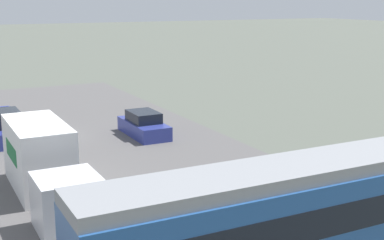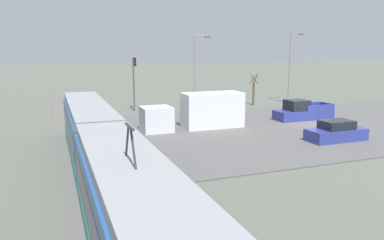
# 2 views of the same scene
# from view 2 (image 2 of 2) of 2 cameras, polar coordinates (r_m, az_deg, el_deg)

# --- Properties ---
(ground_plane) EXTENTS (320.00, 320.00, 0.00)m
(ground_plane) POSITION_cam_2_polar(r_m,az_deg,el_deg) (36.03, 17.68, -0.73)
(ground_plane) COLOR #565B51
(road_surface) EXTENTS (20.70, 40.00, 0.08)m
(road_surface) POSITION_cam_2_polar(r_m,az_deg,el_deg) (36.03, 17.68, -0.67)
(road_surface) COLOR #565454
(road_surface) RESTS_ON ground
(rail_bed) EXTENTS (71.05, 4.40, 0.22)m
(rail_bed) POSITION_cam_2_polar(r_m,az_deg,el_deg) (28.52, -15.85, -3.47)
(rail_bed) COLOR #5B5954
(rail_bed) RESTS_ON ground
(light_rail_tram) EXTENTS (26.91, 2.58, 4.52)m
(light_rail_tram) POSITION_cam_2_polar(r_m,az_deg,el_deg) (18.53, -13.39, -5.59)
(light_rail_tram) COLOR #235193
(light_rail_tram) RESTS_ON ground
(box_truck) EXTENTS (2.33, 8.92, 3.04)m
(box_truck) POSITION_cam_2_polar(r_m,az_deg,el_deg) (32.41, 1.12, 1.21)
(box_truck) COLOR silver
(box_truck) RESTS_ON ground
(pickup_truck) EXTENTS (2.01, 5.90, 1.95)m
(pickup_truck) POSITION_cam_2_polar(r_m,az_deg,el_deg) (38.15, 16.47, 1.19)
(pickup_truck) COLOR navy
(pickup_truck) RESTS_ON ground
(sedan_car_0) EXTENTS (1.88, 4.54, 1.53)m
(sedan_car_0) POSITION_cam_2_polar(r_m,az_deg,el_deg) (30.14, 21.11, -1.74)
(sedan_car_0) COLOR navy
(sedan_car_0) RESTS_ON ground
(traffic_light_pole) EXTENTS (0.28, 0.47, 5.95)m
(traffic_light_pole) POSITION_cam_2_polar(r_m,az_deg,el_deg) (42.34, -8.81, 6.50)
(traffic_light_pole) COLOR #47474C
(traffic_light_pole) RESTS_ON ground
(street_tree) EXTENTS (0.94, 0.79, 3.94)m
(street_tree) POSITION_cam_2_polar(r_m,az_deg,el_deg) (47.04, 9.36, 4.42)
(street_tree) COLOR brown
(street_tree) RESTS_ON ground
(street_lamp_near_crossing) EXTENTS (0.36, 1.95, 8.92)m
(street_lamp_near_crossing) POSITION_cam_2_polar(r_m,az_deg,el_deg) (49.80, 14.87, 8.37)
(street_lamp_near_crossing) COLOR gray
(street_lamp_near_crossing) RESTS_ON ground
(street_lamp_mid_block) EXTENTS (0.36, 1.95, 8.40)m
(street_lamp_mid_block) POSITION_cam_2_polar(r_m,az_deg,el_deg) (42.74, 0.66, 8.02)
(street_lamp_mid_block) COLOR gray
(street_lamp_mid_block) RESTS_ON ground
(no_parking_sign) EXTENTS (0.32, 0.08, 2.58)m
(no_parking_sign) POSITION_cam_2_polar(r_m,az_deg,el_deg) (45.48, 3.43, 4.03)
(no_parking_sign) COLOR gray
(no_parking_sign) RESTS_ON ground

